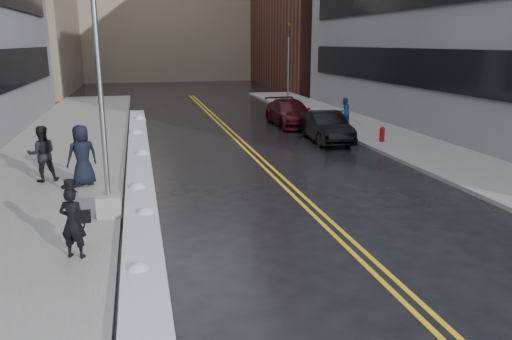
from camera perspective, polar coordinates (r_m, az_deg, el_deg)
ground at (r=12.80m, az=-1.71°, el=-7.65°), size 160.00×160.00×0.00m
sidewalk_west at (r=22.40m, az=-21.69°, el=1.17°), size 5.50×50.00×0.15m
sidewalk_east at (r=25.36m, az=16.16°, el=3.07°), size 4.00×50.00×0.15m
lane_line_left at (r=22.65m, az=-1.00°, el=2.16°), size 0.12×50.00×0.01m
lane_line_right at (r=22.72m, az=-0.26°, el=2.20°), size 0.12×50.00×0.01m
snow_ridge at (r=20.17m, az=-13.20°, el=0.73°), size 0.90×30.00×0.34m
lamppost at (r=13.85m, az=-17.06°, el=4.33°), size 0.65×0.65×7.62m
fire_hydrant at (r=24.80m, az=14.22°, el=4.07°), size 0.26×0.26×0.73m
traffic_signal at (r=37.28m, az=3.72°, el=12.21°), size 0.16×0.20×6.00m
pedestrian_fedora at (r=11.72m, az=-20.19°, el=-5.66°), size 0.69×0.57×1.62m
pedestrian_b at (r=18.51m, az=-23.24°, el=1.71°), size 1.07×0.92×1.93m
pedestrian_c at (r=17.49m, az=-19.26°, el=1.60°), size 1.18×1.00×2.04m
pedestrian_east at (r=29.39m, az=10.06°, el=6.62°), size 0.97×0.94×1.58m
car_black at (r=25.00m, az=8.01°, el=4.90°), size 1.75×4.57×1.49m
car_maroon at (r=29.72m, az=3.94°, el=6.53°), size 2.12×5.20×1.51m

